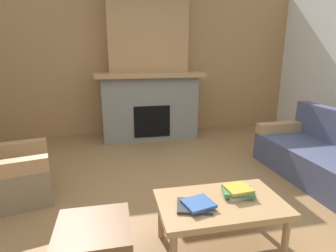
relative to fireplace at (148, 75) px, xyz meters
name	(u,v)px	position (x,y,z in m)	size (l,w,h in m)	color
ground	(185,209)	(0.00, -2.62, -1.16)	(9.00, 9.00, 0.00)	olive
wall_back_wood_panel	(145,64)	(0.00, 0.38, 0.19)	(6.00, 0.12, 2.70)	#A87A4C
fireplace	(148,75)	(0.00, 0.00, 0.00)	(1.90, 0.82, 2.70)	gray
couch	(327,159)	(1.91, -2.33, -0.88)	(0.90, 1.83, 0.85)	#474C6B
armchair	(7,174)	(-1.84, -2.03, -0.87)	(0.91, 0.91, 0.85)	#847056
coffee_table	(220,207)	(0.12, -3.24, -0.79)	(1.00, 0.60, 0.43)	tan
ottoman	(95,250)	(-0.86, -3.31, -0.96)	(0.52, 0.52, 0.40)	brown
book_stack_near_edge	(196,205)	(-0.10, -3.29, -0.71)	(0.31, 0.27, 0.05)	#2D2D33
book_stack_center	(238,191)	(0.29, -3.19, -0.70)	(0.28, 0.22, 0.08)	beige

